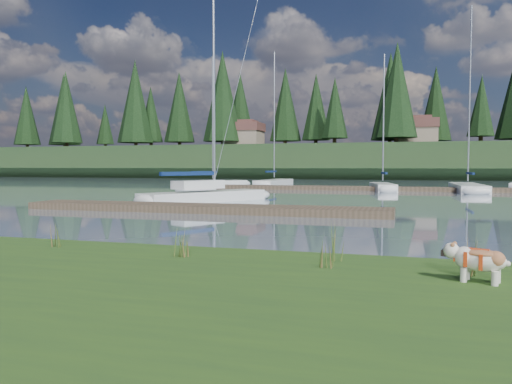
% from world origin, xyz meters
% --- Properties ---
extents(ground, '(200.00, 200.00, 0.00)m').
position_xyz_m(ground, '(0.00, 30.00, 0.00)').
color(ground, gray).
rests_on(ground, ground).
extents(bank, '(60.00, 9.00, 0.35)m').
position_xyz_m(bank, '(0.00, -6.00, 0.17)').
color(bank, '#2D4F1B').
rests_on(bank, ground).
extents(ridge, '(200.00, 20.00, 5.00)m').
position_xyz_m(ridge, '(0.00, 73.00, 2.50)').
color(ridge, '#1E3319').
rests_on(ridge, ground).
extents(bulldog, '(0.88, 0.51, 0.52)m').
position_xyz_m(bulldog, '(5.34, -3.21, 0.67)').
color(bulldog, silver).
rests_on(bulldog, bank).
extents(sailboat_main, '(5.61, 8.34, 12.38)m').
position_xyz_m(sailboat_main, '(-5.77, 15.01, 0.42)').
color(sailboat_main, white).
rests_on(sailboat_main, ground).
extents(dock_near, '(16.00, 2.00, 0.30)m').
position_xyz_m(dock_near, '(-4.00, 9.00, 0.15)').
color(dock_near, '#4C3D2C').
rests_on(dock_near, ground).
extents(dock_far, '(26.00, 2.20, 0.30)m').
position_xyz_m(dock_far, '(2.00, 30.00, 0.15)').
color(dock_far, '#4C3D2C').
rests_on(dock_far, ground).
extents(sailboat_bg_0, '(5.25, 8.19, 12.07)m').
position_xyz_m(sailboat_bg_0, '(-12.36, 33.06, 0.32)').
color(sailboat_bg_0, white).
rests_on(sailboat_bg_0, ground).
extents(sailboat_bg_1, '(2.18, 9.15, 13.42)m').
position_xyz_m(sailboat_bg_1, '(-8.24, 38.74, 0.32)').
color(sailboat_bg_1, white).
rests_on(sailboat_bg_1, ground).
extents(sailboat_bg_2, '(2.57, 7.30, 10.85)m').
position_xyz_m(sailboat_bg_2, '(2.54, 30.84, 0.33)').
color(sailboat_bg_2, white).
rests_on(sailboat_bg_2, ground).
extents(sailboat_bg_3, '(2.12, 9.81, 14.15)m').
position_xyz_m(sailboat_bg_3, '(8.94, 31.49, 0.32)').
color(sailboat_bg_3, white).
rests_on(sailboat_bg_3, ground).
extents(weed_0, '(0.17, 0.14, 0.54)m').
position_xyz_m(weed_0, '(0.58, -2.59, 0.58)').
color(weed_0, '#475B23').
rests_on(weed_0, bank).
extents(weed_1, '(0.17, 0.14, 0.40)m').
position_xyz_m(weed_1, '(0.61, -2.62, 0.52)').
color(weed_1, '#475B23').
rests_on(weed_1, bank).
extents(weed_2, '(0.17, 0.14, 0.64)m').
position_xyz_m(weed_2, '(3.27, -2.22, 0.62)').
color(weed_2, '#475B23').
rests_on(weed_2, bank).
extents(weed_3, '(0.17, 0.14, 0.46)m').
position_xyz_m(weed_3, '(-2.22, -2.37, 0.54)').
color(weed_3, '#475B23').
rests_on(weed_3, bank).
extents(weed_4, '(0.17, 0.14, 0.49)m').
position_xyz_m(weed_4, '(3.19, -2.86, 0.56)').
color(weed_4, '#475B23').
rests_on(weed_4, bank).
extents(weed_5, '(0.17, 0.14, 0.70)m').
position_xyz_m(weed_5, '(5.25, -2.79, 0.65)').
color(weed_5, '#475B23').
rests_on(weed_5, bank).
extents(mud_lip, '(60.00, 0.50, 0.14)m').
position_xyz_m(mud_lip, '(0.00, -1.60, 0.07)').
color(mud_lip, '#33281C').
rests_on(mud_lip, ground).
extents(conifer_0, '(5.72, 5.72, 14.15)m').
position_xyz_m(conifer_0, '(-55.00, 67.00, 12.64)').
color(conifer_0, '#382619').
rests_on(conifer_0, ridge).
extents(conifer_1, '(4.40, 4.40, 11.30)m').
position_xyz_m(conifer_1, '(-40.00, 71.00, 11.28)').
color(conifer_1, '#382619').
rests_on(conifer_1, ridge).
extents(conifer_2, '(6.60, 6.60, 16.05)m').
position_xyz_m(conifer_2, '(-25.00, 68.00, 13.54)').
color(conifer_2, '#382619').
rests_on(conifer_2, ridge).
extents(conifer_3, '(4.84, 4.84, 12.25)m').
position_xyz_m(conifer_3, '(-10.00, 72.00, 11.74)').
color(conifer_3, '#382619').
rests_on(conifer_3, ridge).
extents(conifer_4, '(6.16, 6.16, 15.10)m').
position_xyz_m(conifer_4, '(3.00, 66.00, 13.09)').
color(conifer_4, '#382619').
rests_on(conifer_4, ridge).
extents(conifer_5, '(3.96, 3.96, 10.35)m').
position_xyz_m(conifer_5, '(15.00, 70.00, 10.83)').
color(conifer_5, '#382619').
rests_on(conifer_5, ridge).
extents(house_0, '(6.30, 5.30, 4.65)m').
position_xyz_m(house_0, '(-22.00, 70.00, 7.31)').
color(house_0, gray).
rests_on(house_0, ridge).
extents(house_1, '(6.30, 5.30, 4.65)m').
position_xyz_m(house_1, '(6.00, 71.00, 7.31)').
color(house_1, gray).
rests_on(house_1, ridge).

